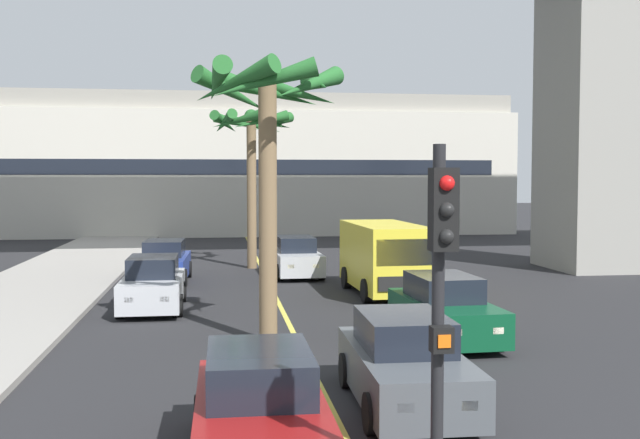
% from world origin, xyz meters
% --- Properties ---
extents(lane_stripe_center, '(0.14, 56.00, 0.01)m').
position_xyz_m(lane_stripe_center, '(0.00, 24.00, 0.00)').
color(lane_stripe_center, '#DBCC4C').
rests_on(lane_stripe_center, ground).
extents(pier_building_backdrop, '(37.01, 8.04, 9.52)m').
position_xyz_m(pier_building_backdrop, '(0.00, 53.09, 4.70)').
color(pier_building_backdrop, beige).
rests_on(pier_building_backdrop, ground).
extents(car_queue_front, '(1.85, 4.11, 1.56)m').
position_xyz_m(car_queue_front, '(-3.77, 22.75, 0.72)').
color(car_queue_front, '#B7BABF').
rests_on(car_queue_front, ground).
extents(car_queue_second, '(1.92, 4.14, 1.56)m').
position_xyz_m(car_queue_second, '(1.20, 29.61, 0.72)').
color(car_queue_second, '#B7BABF').
rests_on(car_queue_second, ground).
extents(car_queue_third, '(1.90, 4.13, 1.56)m').
position_xyz_m(car_queue_third, '(1.27, 12.65, 0.72)').
color(car_queue_third, '#4C5156').
rests_on(car_queue_third, ground).
extents(car_queue_fourth, '(1.93, 4.15, 1.56)m').
position_xyz_m(car_queue_fourth, '(-3.84, 28.55, 0.72)').
color(car_queue_fourth, navy).
rests_on(car_queue_fourth, ground).
extents(car_queue_fifth, '(1.86, 4.11, 1.56)m').
position_xyz_m(car_queue_fifth, '(-1.32, 10.34, 0.72)').
color(car_queue_fifth, maroon).
rests_on(car_queue_fifth, ground).
extents(car_queue_sixth, '(1.95, 4.16, 1.56)m').
position_xyz_m(car_queue_sixth, '(3.50, 17.56, 0.72)').
color(car_queue_sixth, '#0C4728').
rests_on(car_queue_sixth, ground).
extents(delivery_van, '(2.27, 5.30, 2.36)m').
position_xyz_m(delivery_van, '(3.62, 24.57, 1.29)').
color(delivery_van, yellow).
rests_on(delivery_van, ground).
extents(traffic_light_median_near, '(0.24, 0.37, 4.20)m').
position_xyz_m(traffic_light_median_near, '(0.17, 7.11, 2.71)').
color(traffic_light_median_near, black).
rests_on(traffic_light_median_near, ground).
extents(palm_tree_near_median, '(3.64, 3.65, 6.60)m').
position_xyz_m(palm_tree_near_median, '(-0.69, 17.84, 5.34)').
color(palm_tree_near_median, brown).
rests_on(palm_tree_near_median, ground).
extents(palm_tree_mid_median, '(3.64, 3.71, 6.80)m').
position_xyz_m(palm_tree_mid_median, '(-0.39, 32.44, 5.64)').
color(palm_tree_mid_median, brown).
rests_on(palm_tree_mid_median, ground).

